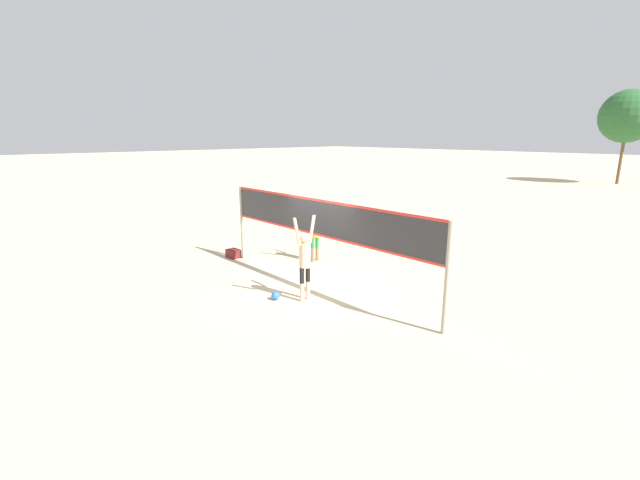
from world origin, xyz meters
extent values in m
plane|color=beige|center=(0.00, 0.00, 0.00)|extent=(200.00, 200.00, 0.00)
cylinder|color=gray|center=(-3.87, 0.00, 1.23)|extent=(0.10, 0.10, 2.46)
cylinder|color=gray|center=(3.87, 0.00, 1.23)|extent=(0.10, 0.10, 2.46)
cube|color=#2D2D33|center=(0.00, 0.00, 1.96)|extent=(7.64, 0.02, 1.00)
cube|color=red|center=(0.00, 0.00, 2.43)|extent=(7.64, 0.03, 0.06)
cube|color=red|center=(0.00, 0.00, 1.49)|extent=(7.64, 0.03, 0.06)
cylinder|color=beige|center=(0.45, -1.03, 0.24)|extent=(0.11, 0.11, 0.49)
cylinder|color=black|center=(0.45, -1.03, 0.69)|extent=(0.12, 0.12, 0.40)
cylinder|color=beige|center=(0.45, -0.83, 0.24)|extent=(0.11, 0.11, 0.49)
cylinder|color=black|center=(0.45, -0.83, 0.69)|extent=(0.12, 0.12, 0.40)
cylinder|color=beige|center=(0.45, -0.93, 1.20)|extent=(0.28, 0.28, 0.63)
sphere|color=beige|center=(0.45, -0.93, 1.64)|extent=(0.24, 0.24, 0.24)
cylinder|color=beige|center=(0.45, -1.17, 1.83)|extent=(0.08, 0.22, 0.70)
cylinder|color=beige|center=(0.45, -0.69, 1.83)|extent=(0.08, 0.22, 0.70)
cylinder|color=#8C664C|center=(-1.98, 1.69, 0.23)|extent=(0.11, 0.11, 0.45)
cylinder|color=#267F3F|center=(-1.98, 1.69, 0.64)|extent=(0.12, 0.12, 0.37)
cylinder|color=#8C664C|center=(-1.98, 1.49, 0.23)|extent=(0.11, 0.11, 0.45)
cylinder|color=#267F3F|center=(-1.98, 1.49, 0.64)|extent=(0.12, 0.12, 0.37)
cylinder|color=orange|center=(-1.98, 1.59, 1.12)|extent=(0.28, 0.28, 0.59)
sphere|color=#8C664C|center=(-1.98, 1.59, 1.53)|extent=(0.23, 0.23, 0.23)
cylinder|color=#8C664C|center=(-1.98, 1.83, 1.70)|extent=(0.08, 0.21, 0.66)
cylinder|color=#8C664C|center=(-1.98, 1.35, 1.70)|extent=(0.08, 0.21, 0.66)
sphere|color=blue|center=(-0.09, -1.47, 0.11)|extent=(0.22, 0.22, 0.22)
cube|color=maroon|center=(-4.19, -0.20, 0.14)|extent=(0.47, 0.36, 0.28)
cylinder|color=brown|center=(-1.50, 35.89, 2.19)|extent=(0.25, 0.25, 4.38)
sphere|color=#285B2D|center=(-1.50, 35.89, 5.57)|extent=(4.32, 4.32, 4.32)
camera|label=1|loc=(8.25, -7.59, 4.13)|focal=24.00mm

